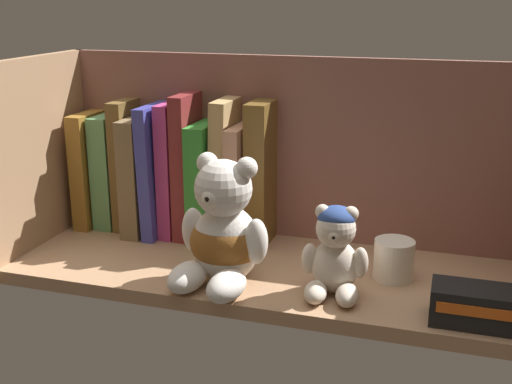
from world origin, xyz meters
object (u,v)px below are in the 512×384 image
object	(u,v)px
book_2	(129,164)
book_3	(146,172)
small_product_box	(473,305)
book_1	(112,170)
book_9	(243,182)
book_8	(227,169)
teddy_bear_larger	(223,234)
teddy_bear_smaller	(335,253)
book_6	(190,164)
book_0	(94,168)
book_4	(162,168)
book_7	(209,179)
pillar_candle	(394,260)
book_10	(262,172)
book_5	(176,168)

from	to	relation	value
book_2	book_3	distance (cm)	3.38
small_product_box	book_2	bearing A→B (deg)	160.98
book_1	book_9	bearing A→B (deg)	0.00
book_1	book_8	distance (cm)	20.86
teddy_bear_larger	small_product_box	distance (cm)	32.99
book_2	teddy_bear_smaller	distance (cm)	41.75
book_6	teddy_bear_smaller	world-z (taller)	book_6
book_0	teddy_bear_larger	distance (cm)	34.44
book_8	small_product_box	size ratio (longest dim) A/B	2.28
book_4	book_7	world-z (taller)	book_4
book_2	pillar_candle	world-z (taller)	book_2
book_9	pillar_candle	size ratio (longest dim) A/B	3.32
book_9	book_4	bearing A→B (deg)	180.00
book_9	book_10	xyz separation A→B (cm)	(3.15, -0.00, 1.88)
book_7	teddy_bear_smaller	world-z (taller)	book_7
book_1	book_4	world-z (taller)	book_4
teddy_bear_larger	book_7	bearing A→B (deg)	117.06
book_9	small_product_box	size ratio (longest dim) A/B	1.88
book_9	book_7	bearing A→B (deg)	-180.00
book_6	teddy_bear_smaller	distance (cm)	31.95
book_9	book_10	distance (cm)	3.66
book_6	book_9	distance (cm)	9.27
book_1	small_product_box	distance (cm)	62.40
book_0	pillar_candle	xyz separation A→B (cm)	(51.86, -8.99, -6.83)
book_8	pillar_candle	bearing A→B (deg)	-17.99
book_6	book_7	bearing A→B (deg)	0.00
book_2	teddy_bear_smaller	world-z (taller)	book_2
book_0	book_1	xyz separation A→B (cm)	(3.39, 0.00, -0.17)
book_0	book_7	distance (cm)	20.98
teddy_bear_larger	book_2	bearing A→B (deg)	143.38
book_6	pillar_candle	distance (cm)	36.25
book_3	book_6	distance (cm)	8.30
book_6	book_8	size ratio (longest dim) A/B	1.02
book_5	book_8	xyz separation A→B (cm)	(8.92, 0.00, 0.45)
book_2	book_4	distance (cm)	6.11
book_4	book_5	bearing A→B (deg)	-0.00
book_2	small_product_box	bearing A→B (deg)	-19.02
book_0	book_8	world-z (taller)	book_8
pillar_candle	book_5	bearing A→B (deg)	166.20
book_9	book_2	bearing A→B (deg)	-180.00
book_4	teddy_bear_smaller	xyz separation A→B (cm)	(32.06, -16.12, -4.96)
book_4	book_7	distance (cm)	8.32
book_6	small_product_box	distance (cm)	49.32
book_3	book_10	distance (cm)	20.26
book_2	teddy_bear_larger	size ratio (longest dim) A/B	1.20
book_6	book_10	xyz separation A→B (cm)	(12.15, 0.00, -0.36)
book_0	book_3	distance (cm)	9.81
book_0	teddy_bear_larger	bearing A→B (deg)	-29.98
book_6	book_4	bearing A→B (deg)	180.00
book_0	book_1	world-z (taller)	book_0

